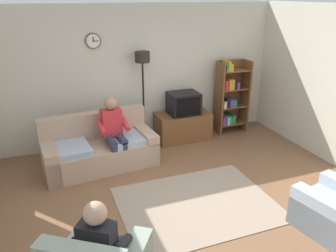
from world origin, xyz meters
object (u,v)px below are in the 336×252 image
object	(u,v)px
couch	(99,149)
tv	(184,103)
person_on_couch	(114,129)
bookshelf	(230,96)
floor_lamp	(143,73)
tv_stand	(183,126)
person_in_left_armchair	(102,243)

from	to	relation	value
couch	tv	size ratio (longest dim) A/B	3.29
couch	person_on_couch	xyz separation A→B (m)	(0.25, -0.11, 0.39)
bookshelf	floor_lamp	distance (m)	2.03
tv_stand	tv	xyz separation A→B (m)	(0.00, -0.02, 0.51)
floor_lamp	tv	bearing A→B (deg)	-8.77
couch	tv	distance (m)	1.95
person_in_left_armchair	couch	bearing A→B (deg)	81.17
bookshelf	person_on_couch	distance (m)	2.78
tv	floor_lamp	world-z (taller)	floor_lamp
tv_stand	tv	bearing A→B (deg)	-90.00
person_on_couch	person_in_left_armchair	xyz separation A→B (m)	(-0.68, -2.61, -0.09)
couch	bookshelf	size ratio (longest dim) A/B	1.25
person_on_couch	tv	bearing A→B (deg)	22.05
floor_lamp	person_on_couch	bearing A→B (deg)	-135.22
tv	person_on_couch	distance (m)	1.69
couch	floor_lamp	size ratio (longest dim) A/B	1.07
couch	person_in_left_armchair	bearing A→B (deg)	-98.83
tv_stand	bookshelf	world-z (taller)	bookshelf
couch	tv_stand	bearing A→B (deg)	16.78
bookshelf	couch	bearing A→B (deg)	-168.15
tv	person_in_left_armchair	bearing A→B (deg)	-124.58
couch	person_on_couch	distance (m)	0.47
bookshelf	person_on_couch	xyz separation A→B (m)	(-2.68, -0.72, -0.09)
bookshelf	person_on_couch	world-z (taller)	bookshelf
tv	person_in_left_armchair	size ratio (longest dim) A/B	0.54
bookshelf	floor_lamp	world-z (taller)	floor_lamp
tv_stand	tv	size ratio (longest dim) A/B	1.83
tv_stand	person_in_left_armchair	bearing A→B (deg)	-124.38
couch	floor_lamp	distance (m)	1.66
tv_stand	person_on_couch	world-z (taller)	person_on_couch
couch	tv	world-z (taller)	tv
bookshelf	floor_lamp	xyz separation A→B (m)	(-1.92, 0.03, 0.66)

